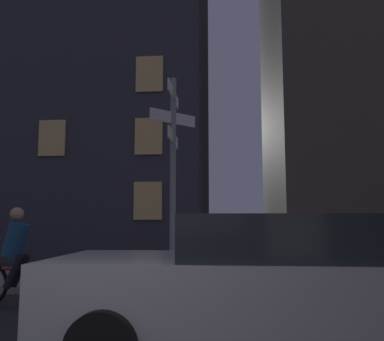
# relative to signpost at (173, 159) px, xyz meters

# --- Properties ---
(sidewalk_kerb) EXTENTS (40.00, 3.08, 0.14)m
(sidewalk_kerb) POSITION_rel_signpost_xyz_m (-0.09, 1.08, -2.56)
(sidewalk_kerb) COLOR gray
(sidewalk_kerb) RESTS_ON ground_plane
(signpost) EXTENTS (0.82, 1.40, 4.18)m
(signpost) POSITION_rel_signpost_xyz_m (0.00, 0.00, 0.00)
(signpost) COLOR gray
(signpost) RESTS_ON sidewalk_kerb
(car_far_oncoming) EXTENTS (4.57, 2.03, 1.47)m
(car_far_oncoming) POSITION_rel_signpost_xyz_m (1.57, -3.60, -1.84)
(car_far_oncoming) COLOR #B7B7BC
(car_far_oncoming) RESTS_ON ground_plane
(cyclist) EXTENTS (1.82, 0.34, 1.61)m
(cyclist) POSITION_rel_signpost_xyz_m (-2.32, -1.61, -1.89)
(cyclist) COLOR black
(cyclist) RESTS_ON ground_plane
(building_left_block) EXTENTS (12.93, 6.24, 15.46)m
(building_left_block) POSITION_rel_signpost_xyz_m (-6.29, 7.71, 5.10)
(building_left_block) COLOR #383842
(building_left_block) RESTS_ON ground_plane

